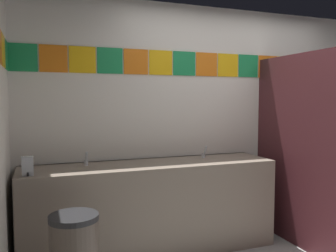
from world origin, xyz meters
The scene contains 6 objects.
wall_back centered at (0.00, 1.47, 1.27)m, with size 4.60×0.09×2.54m.
vanity_counter centered at (-1.01, 1.13, 0.45)m, with size 2.47×0.60×0.89m.
faucet_left centered at (-1.63, 1.22, 0.94)m, with size 0.04×0.10×0.14m.
faucet_right centered at (-0.39, 1.22, 0.94)m, with size 0.04×0.10×0.14m.
soap_dispenser centered at (-2.14, 0.95, 0.97)m, with size 0.09×0.09×0.16m.
toilet centered at (0.98, 1.04, 0.30)m, with size 0.39×0.49×0.74m.
Camera 1 is at (-2.05, -2.12, 1.52)m, focal length 37.54 mm.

